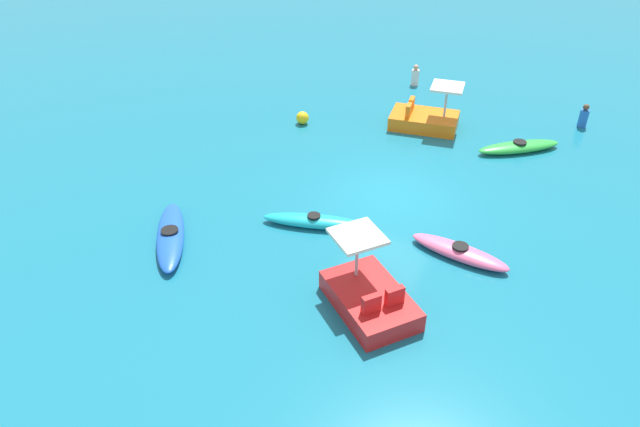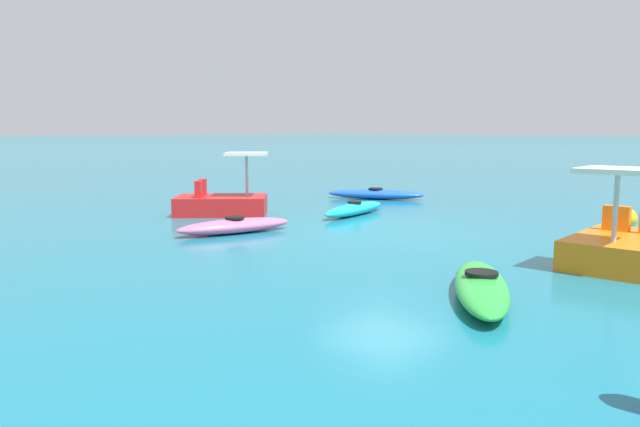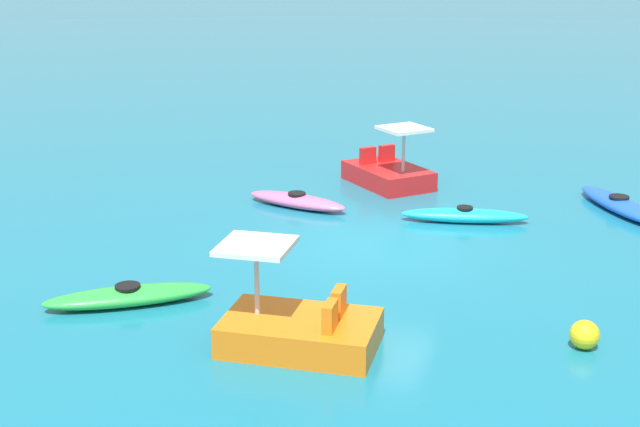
# 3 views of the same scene
# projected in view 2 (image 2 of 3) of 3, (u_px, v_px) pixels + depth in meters

# --- Properties ---
(ground_plane) EXTENTS (600.00, 600.00, 0.00)m
(ground_plane) POSITION_uv_depth(u_px,v_px,m) (384.00, 232.00, 13.51)
(ground_plane) COLOR #19728C
(kayak_pink) EXTENTS (1.22, 2.76, 0.37)m
(kayak_pink) POSITION_uv_depth(u_px,v_px,m) (235.00, 226.00, 13.31)
(kayak_pink) COLOR pink
(kayak_pink) RESTS_ON ground_plane
(kayak_green) EXTENTS (2.25, 2.82, 0.37)m
(kayak_green) POSITION_uv_depth(u_px,v_px,m) (481.00, 286.00, 8.13)
(kayak_green) COLOR green
(kayak_green) RESTS_ON ground_plane
(kayak_cyan) EXTENTS (1.21, 2.95, 0.37)m
(kayak_cyan) POSITION_uv_depth(u_px,v_px,m) (354.00, 209.00, 16.21)
(kayak_cyan) COLOR #19B7C6
(kayak_cyan) RESTS_ON ground_plane
(kayak_blue) EXTENTS (3.12, 2.30, 0.37)m
(kayak_blue) POSITION_uv_depth(u_px,v_px,m) (376.00, 194.00, 20.00)
(kayak_blue) COLOR blue
(kayak_blue) RESTS_ON ground_plane
(pedal_boat_orange) EXTENTS (1.69, 2.55, 1.68)m
(pedal_boat_orange) POSITION_uv_depth(u_px,v_px,m) (624.00, 246.00, 10.04)
(pedal_boat_orange) COLOR orange
(pedal_boat_orange) RESTS_ON ground_plane
(pedal_boat_red) EXTENTS (2.73, 2.78, 1.68)m
(pedal_boat_red) POSITION_uv_depth(u_px,v_px,m) (222.00, 202.00, 16.32)
(pedal_boat_red) COLOR red
(pedal_boat_red) RESTS_ON ground_plane
(buoy_yellow) EXTENTS (0.47, 0.47, 0.47)m
(buoy_yellow) POSITION_uv_depth(u_px,v_px,m) (626.00, 218.00, 14.00)
(buoy_yellow) COLOR yellow
(buoy_yellow) RESTS_ON ground_plane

